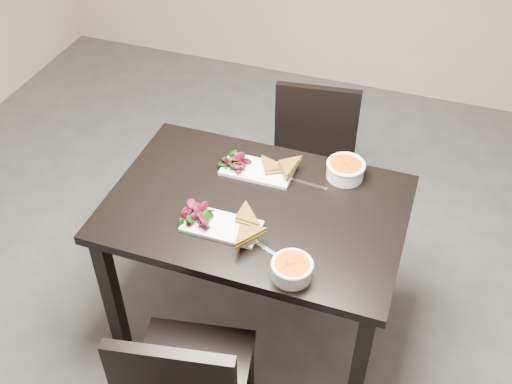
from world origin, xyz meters
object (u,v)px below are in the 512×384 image
table (256,222)px  soup_bowl_far (346,169)px  plate_far (258,170)px  chair_far (311,161)px  soup_bowl_near (292,269)px  chair_near (185,384)px  plate_near (222,226)px

table → soup_bowl_far: soup_bowl_far is taller
table → plate_far: size_ratio=3.95×
chair_far → soup_bowl_far: bearing=-65.7°
soup_bowl_near → soup_bowl_far: bearing=84.7°
soup_bowl_near → soup_bowl_far: 0.60m
chair_near → soup_bowl_near: size_ratio=5.58×
table → plate_far: bearing=107.4°
chair_far → plate_near: size_ratio=2.84×
table → plate_near: (-0.08, -0.17, 0.11)m
table → chair_near: chair_near is taller
soup_bowl_near → soup_bowl_far: soup_bowl_far is taller
soup_bowl_near → plate_far: size_ratio=0.50×
table → chair_far: bearing=84.6°
chair_far → plate_near: bearing=-107.1°
chair_far → table: bearing=-102.6°
table → chair_far: 0.70m
chair_near → soup_bowl_far: bearing=61.5°
chair_far → soup_bowl_near: bearing=-86.9°
table → soup_bowl_far: size_ratio=7.25×
chair_far → plate_far: size_ratio=2.80×
soup_bowl_near → plate_far: (-0.31, 0.51, -0.03)m
plate_near → plate_far: (0.02, 0.37, 0.00)m
soup_bowl_far → soup_bowl_near: bearing=-95.3°
chair_near → plate_far: (-0.04, 0.89, 0.27)m
chair_far → soup_bowl_near: size_ratio=5.58×
table → chair_near: size_ratio=1.41×
table → plate_near: bearing=-116.7°
chair_far → plate_far: bearing=-112.1°
table → soup_bowl_near: bearing=-51.9°
plate_far → chair_far: bearing=75.1°
plate_near → plate_far: bearing=86.8°
chair_far → plate_far: 0.56m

